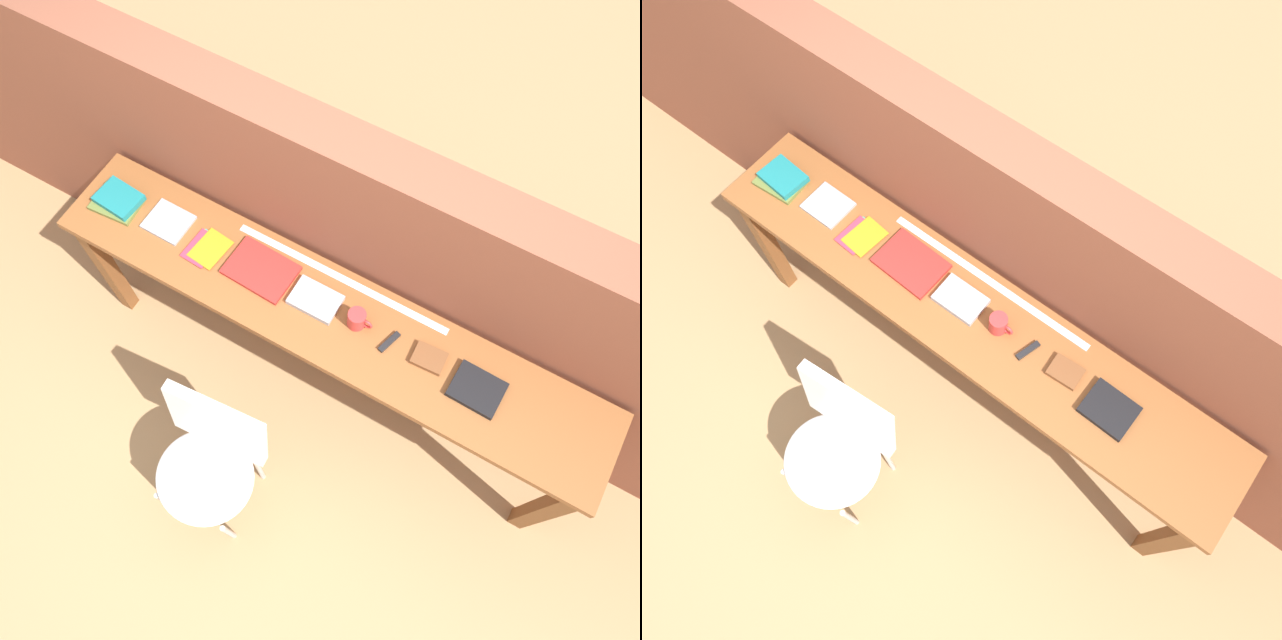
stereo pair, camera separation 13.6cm
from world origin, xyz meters
The scene contains 14 objects.
ground_plane centered at (0.00, 0.00, 0.00)m, with size 40.00×40.00×0.00m, color tan.
brick_wall_back centered at (0.00, 0.64, 0.77)m, with size 6.00×0.20×1.54m, color brown.
sideboard centered at (0.00, 0.30, 0.74)m, with size 2.50×0.44×0.88m.
chair_white_moulded centered at (-0.17, -0.42, 0.53)m, with size 0.48×0.49×0.89m.
book_stack_leftmost centered at (-1.07, 0.30, 0.90)m, with size 0.22×0.18×0.05m.
magazine_cycling centered at (-0.82, 0.33, 0.89)m, with size 0.19×0.17×0.01m, color #9E9EA3.
pamphlet_pile_colourful centered at (-0.60, 0.30, 0.89)m, with size 0.17×0.19×0.01m.
book_open_centre centered at (-0.34, 0.33, 0.89)m, with size 0.29×0.21×0.02m, color red.
book_grey_hardcover centered at (-0.06, 0.32, 0.89)m, with size 0.21×0.14×0.03m, color #9E9EA3.
mug centered at (0.13, 0.32, 0.92)m, with size 0.11×0.08×0.09m.
multitool_folded centered at (0.29, 0.31, 0.89)m, with size 0.02×0.11×0.02m, color black.
leather_journal_brown centered at (0.46, 0.33, 0.89)m, with size 0.13×0.10×0.02m, color brown.
book_repair_rightmost centered at (0.68, 0.30, 0.89)m, with size 0.20×0.16×0.03m, color black.
ruler_metal_back_edge centered at (-0.02, 0.47, 0.88)m, with size 1.00×0.03×0.00m, color silver.
Camera 2 is at (0.62, -0.55, 3.24)m, focal length 35.00 mm.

